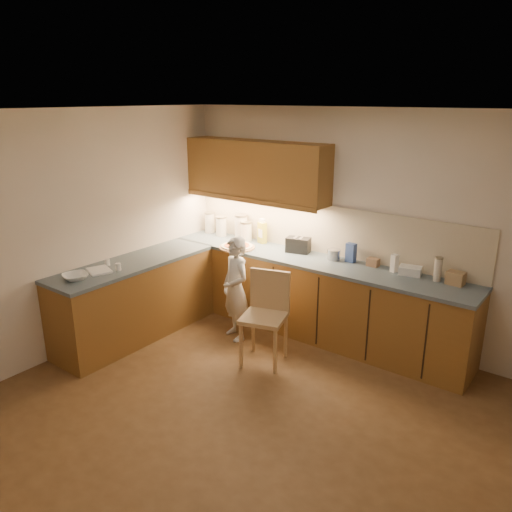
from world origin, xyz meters
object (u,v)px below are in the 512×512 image
object	(u,v)px
pizza_on_board	(237,247)
toaster	(298,245)
child	(236,289)
wooden_chair	(266,310)
oil_jug	(262,232)

from	to	relation	value
pizza_on_board	toaster	xyz separation A→B (m)	(0.69, 0.31, 0.07)
child	wooden_chair	bearing A→B (deg)	4.26
child	toaster	xyz separation A→B (m)	(0.35, 0.76, 0.40)
pizza_on_board	wooden_chair	xyz separation A→B (m)	(0.92, -0.65, -0.38)
child	toaster	distance (m)	0.93
pizza_on_board	toaster	size ratio (longest dim) A/B	1.42
pizza_on_board	child	xyz separation A→B (m)	(0.34, -0.45, -0.33)
oil_jug	toaster	size ratio (longest dim) A/B	1.02
wooden_chair	oil_jug	xyz separation A→B (m)	(-0.81, 1.03, 0.50)
wooden_chair	oil_jug	world-z (taller)	oil_jug
child	oil_jug	xyz separation A→B (m)	(-0.23, 0.83, 0.46)
pizza_on_board	toaster	distance (m)	0.76
wooden_chair	toaster	distance (m)	1.08
oil_jug	toaster	bearing A→B (deg)	-6.17
wooden_chair	oil_jug	distance (m)	1.40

